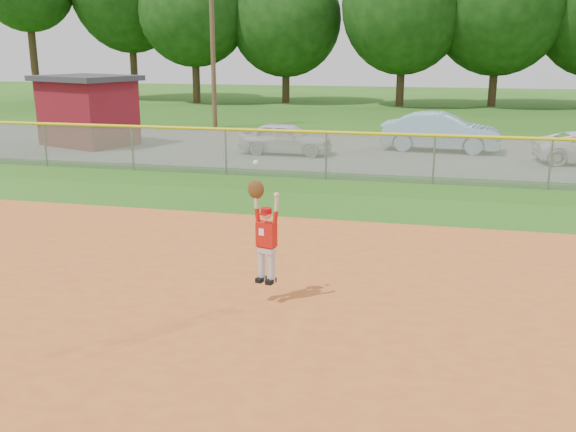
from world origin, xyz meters
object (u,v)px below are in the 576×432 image
object	(u,v)px
car_white_a	(286,138)
ballplayer	(265,233)
utility_shed	(88,110)
car_blue	(441,132)

from	to	relation	value
car_white_a	ballplayer	size ratio (longest dim) A/B	1.82
utility_shed	ballplayer	size ratio (longest dim) A/B	2.38
utility_shed	ballplayer	bearing A→B (deg)	-51.83
ballplayer	car_blue	bearing A→B (deg)	80.95
car_white_a	utility_shed	bearing A→B (deg)	88.29
car_white_a	utility_shed	size ratio (longest dim) A/B	0.76
car_blue	ballplayer	world-z (taller)	ballplayer
utility_shed	car_blue	bearing A→B (deg)	6.69
car_white_a	ballplayer	bearing A→B (deg)	-166.31
car_blue	ballplayer	distance (m)	17.09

